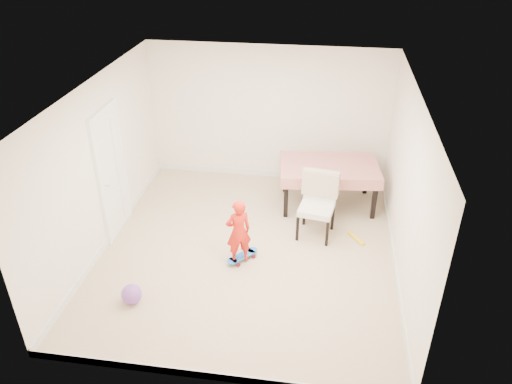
# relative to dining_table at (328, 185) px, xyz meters

# --- Properties ---
(ground) EXTENTS (5.00, 5.00, 0.00)m
(ground) POSITION_rel_dining_table_xyz_m (-1.19, -1.58, -0.40)
(ground) COLOR #C5AB89
(ground) RESTS_ON ground
(ceiling) EXTENTS (4.50, 5.00, 0.04)m
(ceiling) POSITION_rel_dining_table_xyz_m (-1.19, -1.58, 2.18)
(ceiling) COLOR white
(ceiling) RESTS_ON wall_back
(wall_back) EXTENTS (4.50, 0.04, 2.60)m
(wall_back) POSITION_rel_dining_table_xyz_m (-1.19, 0.90, 0.90)
(wall_back) COLOR white
(wall_back) RESTS_ON ground
(wall_front) EXTENTS (4.50, 0.04, 2.60)m
(wall_front) POSITION_rel_dining_table_xyz_m (-1.19, -4.06, 0.90)
(wall_front) COLOR white
(wall_front) RESTS_ON ground
(wall_left) EXTENTS (0.04, 5.00, 2.60)m
(wall_left) POSITION_rel_dining_table_xyz_m (-3.42, -1.58, 0.90)
(wall_left) COLOR white
(wall_left) RESTS_ON ground
(wall_right) EXTENTS (0.04, 5.00, 2.60)m
(wall_right) POSITION_rel_dining_table_xyz_m (1.04, -1.58, 0.90)
(wall_right) COLOR white
(wall_right) RESTS_ON ground
(door) EXTENTS (0.11, 0.94, 2.11)m
(door) POSITION_rel_dining_table_xyz_m (-3.41, -1.28, 0.63)
(door) COLOR white
(door) RESTS_ON ground
(baseboard_back) EXTENTS (4.50, 0.02, 0.12)m
(baseboard_back) POSITION_rel_dining_table_xyz_m (-1.19, 0.91, -0.34)
(baseboard_back) COLOR white
(baseboard_back) RESTS_ON ground
(baseboard_front) EXTENTS (4.50, 0.02, 0.12)m
(baseboard_front) POSITION_rel_dining_table_xyz_m (-1.19, -4.07, -0.34)
(baseboard_front) COLOR white
(baseboard_front) RESTS_ON ground
(baseboard_left) EXTENTS (0.02, 5.00, 0.12)m
(baseboard_left) POSITION_rel_dining_table_xyz_m (-3.43, -1.58, -0.34)
(baseboard_left) COLOR white
(baseboard_left) RESTS_ON ground
(baseboard_right) EXTENTS (0.02, 5.00, 0.12)m
(baseboard_right) POSITION_rel_dining_table_xyz_m (1.05, -1.58, -0.34)
(baseboard_right) COLOR white
(baseboard_right) RESTS_ON ground
(dining_table) EXTENTS (1.80, 1.25, 0.80)m
(dining_table) POSITION_rel_dining_table_xyz_m (0.00, 0.00, 0.00)
(dining_table) COLOR #AD2009
(dining_table) RESTS_ON ground
(dining_chair) EXTENTS (0.69, 0.75, 1.07)m
(dining_chair) POSITION_rel_dining_table_xyz_m (-0.17, -1.00, 0.14)
(dining_chair) COLOR beige
(dining_chair) RESTS_ON ground
(skateboard) EXTENTS (0.52, 0.57, 0.08)m
(skateboard) POSITION_rel_dining_table_xyz_m (-1.23, -1.83, -0.36)
(skateboard) COLOR blue
(skateboard) RESTS_ON ground
(child) EXTENTS (0.45, 0.40, 1.05)m
(child) POSITION_rel_dining_table_xyz_m (-1.27, -1.89, 0.13)
(child) COLOR red
(child) RESTS_ON ground
(balloon) EXTENTS (0.28, 0.28, 0.28)m
(balloon) POSITION_rel_dining_table_xyz_m (-2.56, -2.97, -0.26)
(balloon) COLOR purple
(balloon) RESTS_ON ground
(foam_toy) EXTENTS (0.28, 0.36, 0.06)m
(foam_toy) POSITION_rel_dining_table_xyz_m (0.51, -1.05, -0.37)
(foam_toy) COLOR yellow
(foam_toy) RESTS_ON ground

